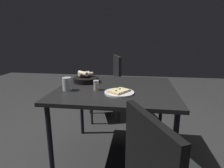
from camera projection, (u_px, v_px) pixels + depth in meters
ground at (116, 157)px, 1.93m from camera, size 8.00×8.00×0.00m
dining_table at (116, 94)px, 1.76m from camera, size 0.97×1.07×0.74m
pizza_plate at (119, 92)px, 1.57m from camera, size 0.25×0.25×0.04m
bread_basket at (86, 79)px, 1.95m from camera, size 0.26×0.26×0.11m
beer_glass at (67, 85)px, 1.64m from camera, size 0.08×0.08×0.12m
pepper_shaker at (96, 86)px, 1.66m from camera, size 0.05×0.05×0.09m
chair_near at (110, 84)px, 2.74m from camera, size 0.55×0.55×0.93m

